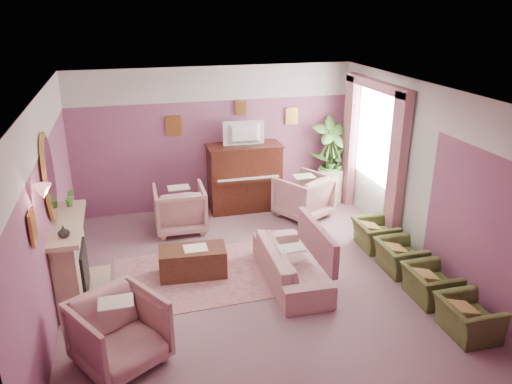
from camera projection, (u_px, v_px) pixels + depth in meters
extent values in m
cube|color=#805B64|center=(254.00, 278.00, 7.56)|extent=(5.50, 6.00, 0.01)
cube|color=white|center=(254.00, 93.00, 6.56)|extent=(5.50, 6.00, 0.01)
cube|color=#6B4364|center=(216.00, 139.00, 9.77)|extent=(5.50, 0.02, 2.80)
cube|color=#6B4364|center=(341.00, 311.00, 4.35)|extent=(5.50, 0.02, 2.80)
cube|color=#6B4364|center=(47.00, 212.00, 6.40)|extent=(0.02, 6.00, 2.80)
cube|color=#6B4364|center=(426.00, 176.00, 7.72)|extent=(0.02, 6.00, 2.80)
cube|color=silver|center=(214.00, 84.00, 9.37)|extent=(5.50, 0.01, 0.65)
cube|color=beige|center=(382.00, 170.00, 9.00)|extent=(0.01, 3.00, 2.15)
cube|color=tan|center=(71.00, 261.00, 6.93)|extent=(0.30, 1.40, 1.10)
cube|color=black|center=(80.00, 270.00, 7.00)|extent=(0.18, 0.72, 0.68)
cube|color=#FD2F12|center=(84.00, 281.00, 7.08)|extent=(0.06, 0.54, 0.10)
cube|color=tan|center=(67.00, 224.00, 6.73)|extent=(0.40, 1.55, 0.07)
cube|color=tan|center=(90.00, 293.00, 7.17)|extent=(0.55, 1.50, 0.02)
ellipsoid|color=#B9883A|center=(49.00, 177.00, 6.45)|extent=(0.04, 0.72, 1.20)
ellipsoid|color=silver|center=(51.00, 177.00, 6.46)|extent=(0.01, 0.60, 1.06)
cone|color=pink|center=(43.00, 192.00, 5.46)|extent=(0.20, 0.20, 0.16)
cube|color=#38170E|center=(244.00, 178.00, 9.87)|extent=(1.40, 0.60, 1.30)
cube|color=#38170E|center=(249.00, 181.00, 9.53)|extent=(1.30, 0.12, 0.06)
cube|color=silver|center=(249.00, 179.00, 9.51)|extent=(1.20, 0.08, 0.02)
cube|color=#38170E|center=(244.00, 146.00, 9.63)|extent=(1.45, 0.65, 0.04)
imported|color=black|center=(245.00, 132.00, 9.48)|extent=(0.80, 0.12, 0.48)
cube|color=#B9883A|center=(174.00, 126.00, 9.42)|extent=(0.30, 0.03, 0.38)
cube|color=#B9883A|center=(292.00, 116.00, 9.96)|extent=(0.26, 0.03, 0.34)
cube|color=#B9883A|center=(240.00, 108.00, 9.63)|extent=(0.22, 0.03, 0.26)
cube|color=#B9883A|center=(33.00, 227.00, 5.21)|extent=(0.03, 0.28, 0.36)
cube|color=silver|center=(377.00, 133.00, 9.00)|extent=(0.03, 1.40, 1.80)
cube|color=#965864|center=(397.00, 170.00, 8.29)|extent=(0.16, 0.34, 2.60)
cube|color=#965864|center=(350.00, 142.00, 9.95)|extent=(0.16, 0.34, 2.60)
cube|color=#965864|center=(377.00, 85.00, 8.67)|extent=(0.16, 2.20, 0.16)
imported|color=#437E2F|center=(70.00, 197.00, 7.17)|extent=(0.16, 0.16, 0.28)
imported|color=silver|center=(64.00, 232.00, 6.24)|extent=(0.16, 0.16, 0.16)
cube|color=#A06568|center=(201.00, 276.00, 7.62)|extent=(2.56, 1.88, 0.01)
cube|color=#4A2919|center=(193.00, 262.00, 7.57)|extent=(1.03, 0.57, 0.45)
cube|color=white|center=(195.00, 248.00, 7.50)|extent=(0.35, 0.28, 0.01)
imported|color=tan|center=(291.00, 257.00, 7.39)|extent=(0.62, 1.87, 0.76)
cube|color=#965864|center=(317.00, 241.00, 7.40)|extent=(0.09, 1.42, 0.52)
imported|color=tan|center=(180.00, 206.00, 9.00)|extent=(0.89, 0.89, 0.93)
imported|color=tan|center=(303.00, 194.00, 9.57)|extent=(0.89, 0.89, 0.93)
imported|color=tan|center=(119.00, 329.00, 5.63)|extent=(0.89, 0.89, 0.93)
imported|color=#495426|center=(469.00, 313.00, 6.20)|extent=(0.51, 0.72, 0.62)
imported|color=#495426|center=(431.00, 279.00, 6.94)|extent=(0.51, 0.72, 0.62)
imported|color=#495426|center=(400.00, 252.00, 7.68)|extent=(0.51, 0.72, 0.62)
imported|color=#495426|center=(375.00, 230.00, 8.41)|extent=(0.51, 0.72, 0.62)
cylinder|color=silver|center=(330.00, 185.00, 10.35)|extent=(0.52, 0.52, 0.70)
imported|color=#437E2F|center=(331.00, 161.00, 10.16)|extent=(0.30, 0.30, 0.34)
imported|color=#437E2F|center=(339.00, 164.00, 10.11)|extent=(0.16, 0.16, 0.28)
cylinder|color=#9D674B|center=(328.00, 193.00, 10.44)|extent=(0.34, 0.34, 0.34)
imported|color=#437E2F|center=(330.00, 152.00, 10.12)|extent=(0.76, 0.76, 1.44)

